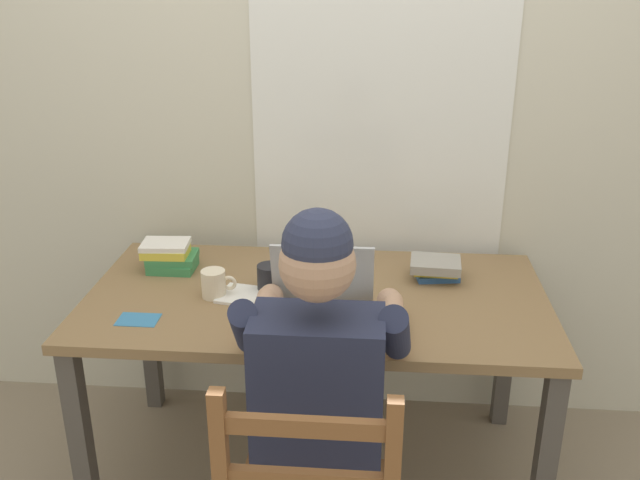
# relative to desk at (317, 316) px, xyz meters

# --- Properties ---
(ground_plane) EXTENTS (8.00, 8.00, 0.00)m
(ground_plane) POSITION_rel_desk_xyz_m (0.00, 0.00, -0.65)
(ground_plane) COLOR gray
(back_wall) EXTENTS (6.00, 0.08, 2.60)m
(back_wall) POSITION_rel_desk_xyz_m (0.00, 0.49, 0.65)
(back_wall) COLOR beige
(back_wall) RESTS_ON ground
(desk) EXTENTS (1.56, 0.81, 0.73)m
(desk) POSITION_rel_desk_xyz_m (0.00, 0.00, 0.00)
(desk) COLOR olive
(desk) RESTS_ON ground
(seated_person) EXTENTS (0.50, 0.60, 1.24)m
(seated_person) POSITION_rel_desk_xyz_m (0.05, -0.48, 0.04)
(seated_person) COLOR #232842
(seated_person) RESTS_ON ground
(laptop) EXTENTS (0.33, 0.29, 0.23)m
(laptop) POSITION_rel_desk_xyz_m (0.03, -0.18, 0.14)
(laptop) COLOR #ADAFB2
(laptop) RESTS_ON desk
(computer_mouse) EXTENTS (0.06, 0.10, 0.03)m
(computer_mouse) POSITION_rel_desk_xyz_m (0.26, -0.23, 0.10)
(computer_mouse) COLOR black
(computer_mouse) RESTS_ON desk
(coffee_mug_white) EXTENTS (0.12, 0.08, 0.09)m
(coffee_mug_white) POSITION_rel_desk_xyz_m (-0.34, -0.04, 0.13)
(coffee_mug_white) COLOR beige
(coffee_mug_white) RESTS_ON desk
(coffee_mug_dark) EXTENTS (0.13, 0.09, 0.10)m
(coffee_mug_dark) POSITION_rel_desk_xyz_m (-0.16, 0.01, 0.13)
(coffee_mug_dark) COLOR black
(coffee_mug_dark) RESTS_ON desk
(book_stack_main) EXTENTS (0.20, 0.15, 0.11)m
(book_stack_main) POSITION_rel_desk_xyz_m (-0.55, 0.16, 0.14)
(book_stack_main) COLOR #38844C
(book_stack_main) RESTS_ON desk
(book_stack_side) EXTENTS (0.18, 0.17, 0.07)m
(book_stack_side) POSITION_rel_desk_xyz_m (0.41, 0.16, 0.13)
(book_stack_side) COLOR #2D5B9E
(book_stack_side) RESTS_ON desk
(paper_pile_near_laptop) EXTENTS (0.24, 0.19, 0.01)m
(paper_pile_near_laptop) POSITION_rel_desk_xyz_m (-0.21, -0.04, 0.09)
(paper_pile_near_laptop) COLOR white
(paper_pile_near_laptop) RESTS_ON desk
(landscape_photo_print) EXTENTS (0.13, 0.09, 0.00)m
(landscape_photo_print) POSITION_rel_desk_xyz_m (-0.55, -0.23, 0.09)
(landscape_photo_print) COLOR teal
(landscape_photo_print) RESTS_ON desk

